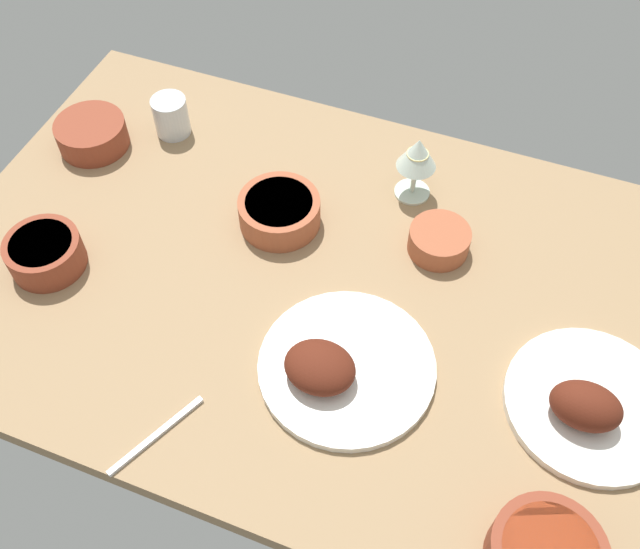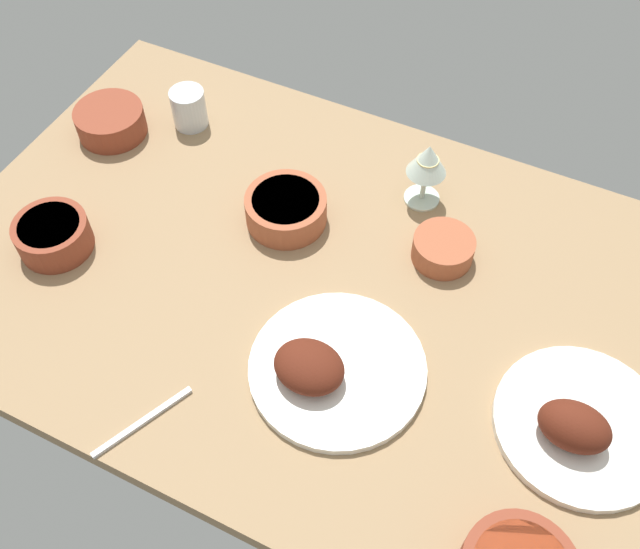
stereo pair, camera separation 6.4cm
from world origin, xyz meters
TOP-DOWN VIEW (x-y plane):
  - dining_table at (0.00, 0.00)cm, footprint 140.00×90.00cm
  - plate_near_viewer at (9.42, -16.38)cm, footprint 29.25×29.25cm
  - plate_center_main at (48.45, -8.58)cm, footprint 27.48×27.48cm
  - bowl_cream at (-47.50, -14.10)cm, footprint 13.58×13.58cm
  - bowl_onions at (-12.17, 10.35)cm, footprint 15.44×15.44cm
  - bowl_pasta at (17.71, 14.79)cm, footprint 11.29×11.29cm
  - bowl_potatoes at (-56.49, 16.02)cm, footprint 14.36×14.36cm
  - wine_glass at (9.19, 26.67)cm, footprint 7.60×7.60cm
  - water_tumbler at (-43.01, 25.54)cm, footprint 7.26×7.26cm
  - fork_loose at (-12.96, -36.91)cm, footprint 8.24×16.66cm

SIDE VIEW (x-z plane):
  - dining_table at x=0.00cm, z-range 0.00..4.00cm
  - fork_loose at x=-12.96cm, z-range 4.00..4.80cm
  - plate_near_viewer at x=9.42cm, z-range 2.26..9.81cm
  - plate_center_main at x=48.45cm, z-range 1.96..10.38cm
  - bowl_pasta at x=17.71cm, z-range 4.23..9.03cm
  - bowl_potatoes at x=-56.49cm, z-range 4.25..10.04cm
  - bowl_onions at x=-12.17cm, z-range 4.25..10.09cm
  - bowl_cream at x=-47.50cm, z-range 4.25..10.46cm
  - water_tumbler at x=-43.01cm, z-range 4.00..12.33cm
  - wine_glass at x=9.19cm, z-range 6.93..20.93cm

